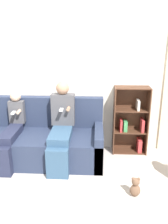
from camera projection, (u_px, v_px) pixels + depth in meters
ground_plane at (44, 176)px, 3.36m from camera, size 14.00×14.00×0.00m
back_wall at (53, 75)px, 3.91m from camera, size 10.00×0.06×2.55m
couch at (37, 141)px, 3.80m from camera, size 2.11×0.88×0.94m
adult_seated at (61, 124)px, 3.57m from camera, size 0.36×0.85×1.23m
child_seated at (11, 130)px, 3.59m from camera, size 0.24×0.85×1.07m
bookshelf at (131, 122)px, 3.94m from camera, size 0.56×0.28×1.13m
teddy_bear at (135, 187)px, 2.92m from camera, size 0.13×0.11×0.26m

